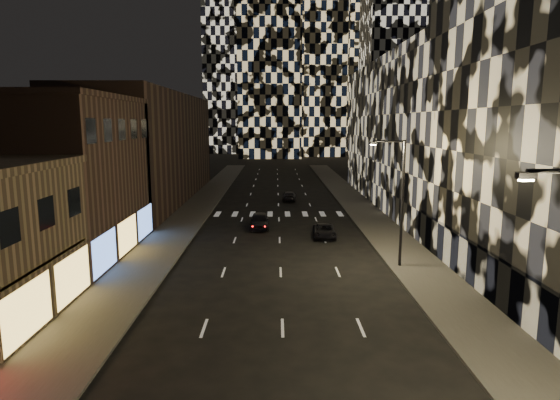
{
  "coord_description": "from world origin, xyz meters",
  "views": [
    {
      "loc": [
        -0.33,
        -2.42,
        10.34
      ],
      "look_at": [
        -0.1,
        23.67,
        6.0
      ],
      "focal_mm": 30.0,
      "sensor_mm": 36.0,
      "label": 1
    }
  ],
  "objects_px": {
    "streetlight_far": "(399,194)",
    "car_dark_midlane": "(260,221)",
    "car_dark_oncoming": "(289,196)",
    "car_dark_rightlane": "(324,231)"
  },
  "relations": [
    {
      "from": "streetlight_far",
      "to": "car_dark_midlane",
      "type": "xyz_separation_m",
      "value": [
        -10.3,
        12.67,
        -4.58
      ]
    },
    {
      "from": "streetlight_far",
      "to": "car_dark_oncoming",
      "type": "xyz_separation_m",
      "value": [
        -6.87,
        29.22,
        -4.74
      ]
    },
    {
      "from": "car_dark_midlane",
      "to": "car_dark_rightlane",
      "type": "bearing_deg",
      "value": -32.66
    },
    {
      "from": "car_dark_midlane",
      "to": "car_dark_oncoming",
      "type": "bearing_deg",
      "value": 77.49
    },
    {
      "from": "streetlight_far",
      "to": "car_dark_rightlane",
      "type": "xyz_separation_m",
      "value": [
        -4.28,
        8.93,
        -4.77
      ]
    },
    {
      "from": "car_dark_oncoming",
      "to": "car_dark_rightlane",
      "type": "relative_size",
      "value": 1.01
    },
    {
      "from": "streetlight_far",
      "to": "car_dark_midlane",
      "type": "relative_size",
      "value": 1.99
    },
    {
      "from": "streetlight_far",
      "to": "car_dark_rightlane",
      "type": "height_order",
      "value": "streetlight_far"
    },
    {
      "from": "streetlight_far",
      "to": "car_dark_midlane",
      "type": "distance_m",
      "value": 16.95
    },
    {
      "from": "car_dark_oncoming",
      "to": "car_dark_rightlane",
      "type": "xyz_separation_m",
      "value": [
        2.59,
        -20.29,
        -0.03
      ]
    }
  ]
}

